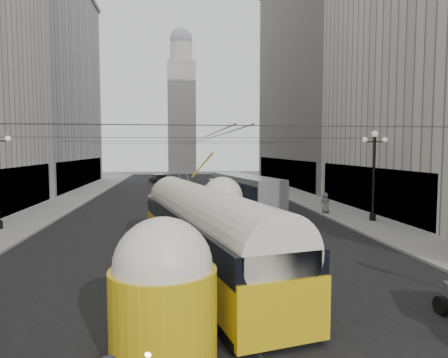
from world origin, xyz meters
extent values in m
cube|color=black|center=(0.00, 32.50, 0.00)|extent=(20.00, 85.00, 0.02)
cube|color=gray|center=(-12.00, 36.00, 0.07)|extent=(4.00, 72.00, 0.15)
cube|color=gray|center=(12.00, 36.00, 0.07)|extent=(4.00, 72.00, 0.15)
cube|color=gray|center=(-0.75, 32.50, 0.00)|extent=(0.12, 85.00, 0.04)
cube|color=gray|center=(0.75, 32.50, 0.00)|extent=(0.12, 85.00, 0.04)
cube|color=black|center=(-14.05, 24.00, 2.00)|extent=(0.10, 18.00, 3.60)
cube|color=#999999|center=(-20.00, 48.00, 14.00)|extent=(12.00, 28.00, 28.00)
cube|color=black|center=(-14.05, 48.00, 2.00)|extent=(0.10, 25.20, 3.60)
cube|color=black|center=(14.05, 22.00, 2.00)|extent=(0.10, 18.00, 3.60)
cube|color=#514C47|center=(20.00, 48.00, 16.00)|extent=(12.00, 32.00, 32.00)
cube|color=black|center=(14.05, 48.00, 2.00)|extent=(0.10, 28.80, 3.60)
cube|color=#B2AFA8|center=(0.00, 80.00, 12.00)|extent=(6.00, 6.00, 24.00)
cylinder|color=#B2AFA8|center=(0.00, 80.00, 26.00)|extent=(4.80, 4.80, 4.00)
sphere|color=gray|center=(0.00, 80.00, 28.96)|extent=(4.80, 4.80, 4.80)
sphere|color=white|center=(-11.85, 18.00, 5.90)|extent=(0.36, 0.36, 0.36)
cylinder|color=black|center=(12.60, 18.00, 3.15)|extent=(0.18, 0.18, 6.00)
cylinder|color=black|center=(12.60, 18.00, 0.40)|extent=(0.44, 0.44, 0.50)
cylinder|color=black|center=(12.60, 18.00, 5.75)|extent=(1.60, 0.08, 0.08)
sphere|color=white|center=(12.60, 18.00, 6.30)|extent=(0.44, 0.44, 0.44)
sphere|color=white|center=(11.85, 18.00, 5.90)|extent=(0.36, 0.36, 0.36)
sphere|color=white|center=(13.35, 18.00, 5.90)|extent=(0.36, 0.36, 0.36)
cylinder|color=black|center=(0.00, 4.00, 6.00)|extent=(25.00, 0.03, 0.03)
cylinder|color=black|center=(0.00, 18.00, 6.00)|extent=(25.00, 0.03, 0.03)
cylinder|color=black|center=(0.00, 32.00, 6.00)|extent=(25.00, 0.03, 0.03)
cylinder|color=black|center=(0.00, 46.00, 6.00)|extent=(25.00, 0.03, 0.03)
cylinder|color=black|center=(0.00, 36.00, 5.80)|extent=(0.03, 72.00, 0.03)
cylinder|color=black|center=(0.40, 36.00, 5.80)|extent=(0.03, 72.00, 0.03)
cube|color=gold|center=(-0.14, 7.74, 1.07)|extent=(5.66, 14.45, 1.73)
cube|color=black|center=(-0.14, 7.74, 0.25)|extent=(5.57, 14.04, 0.30)
cube|color=black|center=(-0.14, 7.74, 2.18)|extent=(5.64, 14.25, 0.86)
cylinder|color=silver|center=(-0.14, 7.74, 2.49)|extent=(5.32, 14.18, 2.34)
cylinder|color=gold|center=(-1.66, 0.90, 1.17)|extent=(2.64, 2.64, 2.34)
sphere|color=silver|center=(-1.66, 0.90, 2.39)|extent=(2.44, 2.44, 2.44)
cylinder|color=gold|center=(1.38, 14.58, 1.17)|extent=(2.64, 2.64, 2.34)
sphere|color=silver|center=(1.38, 14.58, 2.39)|extent=(2.44, 2.44, 2.44)
sphere|color=#FFF2BF|center=(-1.91, -0.23, 0.86)|extent=(0.36, 0.36, 0.36)
cube|color=#B2B5B7|center=(4.51, 24.93, 1.51)|extent=(4.66, 11.93, 2.92)
cube|color=black|center=(4.51, 24.93, 2.00)|extent=(4.60, 11.54, 1.07)
cube|color=black|center=(4.51, 19.14, 1.85)|extent=(2.22, 0.53, 1.36)
cylinder|color=black|center=(3.29, 21.01, 0.49)|extent=(0.30, 0.97, 0.97)
cylinder|color=black|center=(5.72, 21.01, 0.49)|extent=(0.30, 0.97, 0.97)
cylinder|color=black|center=(3.29, 28.84, 0.49)|extent=(0.30, 0.97, 0.97)
cylinder|color=black|center=(5.72, 28.84, 0.49)|extent=(0.30, 0.97, 0.97)
cylinder|color=black|center=(7.00, 2.67, 0.29)|extent=(0.22, 0.58, 0.58)
cube|color=silver|center=(3.65, 41.39, 0.48)|extent=(2.49, 4.72, 0.80)
cube|color=black|center=(3.65, 41.39, 1.04)|extent=(1.97, 2.68, 0.75)
cylinder|color=black|center=(2.82, 39.87, 0.32)|extent=(0.22, 0.64, 0.64)
cylinder|color=black|center=(4.48, 39.87, 0.32)|extent=(0.22, 0.64, 0.64)
cylinder|color=black|center=(2.82, 42.92, 0.32)|extent=(0.22, 0.64, 0.64)
cylinder|color=black|center=(4.48, 42.92, 0.32)|extent=(0.22, 0.64, 0.64)
cube|color=black|center=(-4.08, 54.22, 0.43)|extent=(3.18, 4.39, 0.72)
cube|color=black|center=(-4.08, 54.22, 0.94)|extent=(2.25, 2.64, 0.68)
cylinder|color=black|center=(-4.83, 52.84, 0.29)|extent=(0.22, 0.58, 0.58)
cylinder|color=black|center=(-3.33, 52.84, 0.29)|extent=(0.22, 0.58, 0.58)
cylinder|color=black|center=(-4.83, 55.60, 0.29)|extent=(0.22, 0.58, 0.58)
cylinder|color=black|center=(-3.33, 55.60, 0.29)|extent=(0.22, 0.58, 0.58)
imported|color=#B9B5AD|center=(0.82, 3.79, 0.76)|extent=(0.85, 0.92, 1.52)
imported|color=slate|center=(10.50, 21.68, 0.96)|extent=(0.84, 0.57, 1.62)
camera|label=1|loc=(-1.32, -8.72, 5.25)|focal=32.00mm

